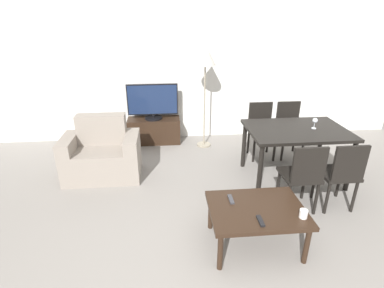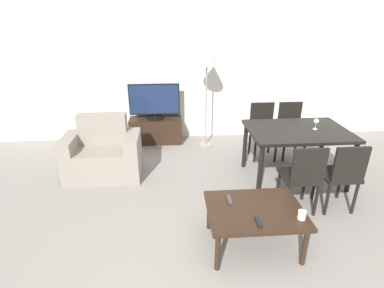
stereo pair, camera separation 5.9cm
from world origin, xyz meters
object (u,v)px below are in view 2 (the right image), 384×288
at_px(tv_stand, 156,130).
at_px(dining_chair_near_right, 342,174).
at_px(cup_white_near, 302,215).
at_px(dining_chair_far_left, 263,127).
at_px(tv, 154,102).
at_px(dining_chair_far, 291,127).
at_px(remote_primary, 229,200).
at_px(armchair, 103,155).
at_px(dining_chair_near, 303,175).
at_px(floor_lamp, 207,60).
at_px(coffee_table, 255,213).
at_px(wine_glass_left, 316,122).
at_px(dining_table, 297,135).
at_px(remote_secondary, 258,222).

height_order(tv_stand, dining_chair_near_right, dining_chair_near_right).
bearing_deg(tv_stand, cup_white_near, -63.98).
relative_size(tv_stand, dining_chair_far_left, 1.06).
bearing_deg(tv, dining_chair_far, -17.76).
relative_size(dining_chair_far_left, remote_primary, 5.69).
xyz_separation_m(tv, dining_chair_far_left, (1.71, -0.69, -0.26)).
height_order(armchair, tv, tv).
distance_m(dining_chair_near, dining_chair_far, 1.58).
distance_m(floor_lamp, remote_primary, 2.54).
xyz_separation_m(coffee_table, dining_chair_far_left, (0.67, 2.01, 0.10)).
relative_size(armchair, dining_chair_far_left, 1.20).
relative_size(coffee_table, dining_chair_near, 1.06).
bearing_deg(wine_glass_left, tv_stand, 145.86).
bearing_deg(wine_glass_left, remote_primary, -140.66).
distance_m(tv, wine_glass_left, 2.60).
height_order(dining_chair_far, wine_glass_left, wine_glass_left).
xyz_separation_m(dining_chair_near, remote_primary, (-0.89, -0.35, -0.04)).
bearing_deg(dining_chair_near_right, dining_chair_near, 180.00).
xyz_separation_m(armchair, dining_chair_far_left, (2.39, 0.46, 0.17)).
relative_size(dining_chair_near_right, cup_white_near, 10.61).
xyz_separation_m(dining_chair_near_right, dining_chair_far_left, (-0.45, 1.51, 0.00)).
relative_size(floor_lamp, remote_primary, 11.28).
xyz_separation_m(floor_lamp, remote_primary, (-0.04, -2.33, -1.02)).
distance_m(armchair, dining_table, 2.66).
distance_m(tv_stand, dining_chair_near, 2.80).
bearing_deg(remote_secondary, floor_lamp, 93.15).
xyz_separation_m(tv, dining_chair_near_right, (2.16, -2.20, -0.26)).
bearing_deg(tv, coffee_table, -68.99).
height_order(tv, dining_table, tv).
height_order(armchair, tv_stand, armchair).
relative_size(armchair, tv_stand, 1.13).
height_order(dining_chair_near, dining_chair_far_left, same).
xyz_separation_m(coffee_table, dining_chair_near, (0.67, 0.50, 0.10)).
relative_size(dining_chair_near, cup_white_near, 10.61).
bearing_deg(dining_chair_near, floor_lamp, 113.13).
distance_m(dining_chair_near_right, remote_primary, 1.39).
bearing_deg(armchair, dining_chair_near_right, -20.27).
bearing_deg(wine_glass_left, dining_chair_far, 89.59).
bearing_deg(tv, remote_secondary, -70.88).
height_order(dining_table, floor_lamp, floor_lamp).
distance_m(coffee_table, dining_chair_far_left, 2.12).
distance_m(tv_stand, remote_secondary, 3.09).
bearing_deg(floor_lamp, dining_chair_far_left, -28.86).
relative_size(armchair, dining_chair_near, 1.20).
bearing_deg(dining_chair_near, remote_secondary, -134.66).
bearing_deg(dining_chair_far, coffee_table, -119.13).
height_order(dining_chair_near, remote_primary, dining_chair_near).
bearing_deg(tv_stand, floor_lamp, -14.89).
bearing_deg(dining_chair_far_left, dining_table, -73.29).
xyz_separation_m(coffee_table, cup_white_near, (0.37, -0.18, 0.09)).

